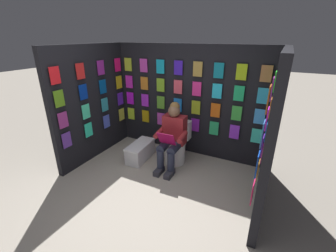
{
  "coord_description": "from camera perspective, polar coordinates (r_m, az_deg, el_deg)",
  "views": [
    {
      "loc": [
        -1.57,
        2.09,
        2.25
      ],
      "look_at": [
        0.0,
        -1.0,
        0.85
      ],
      "focal_mm": 24.12,
      "sensor_mm": 36.0,
      "label": 1
    }
  ],
  "objects": [
    {
      "name": "ground_plane",
      "position": [
        3.45,
        -7.95,
        -19.01
      ],
      "size": [
        30.0,
        30.0,
        0.0
      ],
      "primitive_type": "plane",
      "color": "#B2A899"
    },
    {
      "name": "display_wall_back",
      "position": [
        4.42,
        5.17,
        6.28
      ],
      "size": [
        3.13,
        0.14,
        2.12
      ],
      "color": "black",
      "rests_on": "ground"
    },
    {
      "name": "display_wall_right",
      "position": [
        4.5,
        -18.65,
        5.47
      ],
      "size": [
        0.14,
        1.82,
        2.12
      ],
      "color": "black",
      "rests_on": "ground"
    },
    {
      "name": "toilet",
      "position": [
        4.27,
        2.22,
        -4.8
      ],
      "size": [
        0.41,
        0.56,
        0.77
      ],
      "rotation": [
        0.0,
        0.0,
        0.03
      ],
      "color": "white",
      "rests_on": "ground"
    },
    {
      "name": "person_reading",
      "position": [
        3.96,
        0.99,
        -2.61
      ],
      "size": [
        0.53,
        0.69,
        1.19
      ],
      "rotation": [
        0.0,
        0.0,
        0.03
      ],
      "color": "maroon",
      "rests_on": "ground"
    },
    {
      "name": "display_wall_left",
      "position": [
        3.23,
        24.81,
        -1.78
      ],
      "size": [
        0.14,
        1.82,
        2.12
      ],
      "color": "black",
      "rests_on": "ground"
    },
    {
      "name": "comic_longbox_near",
      "position": [
        4.42,
        -7.0,
        -6.35
      ],
      "size": [
        0.35,
        0.7,
        0.33
      ],
      "rotation": [
        0.0,
        0.0,
        0.05
      ],
      "color": "silver",
      "rests_on": "ground"
    }
  ]
}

